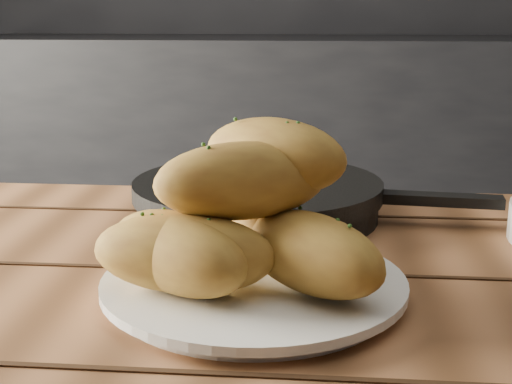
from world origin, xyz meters
name	(u,v)px	position (x,y,z in m)	size (l,w,h in m)	color
counter	(357,164)	(0.00, 1.70, 0.45)	(2.80, 0.60, 0.90)	black
plate	(254,287)	(-0.19, -0.28, 0.76)	(0.27, 0.27, 0.02)	white
bread_rolls	(240,220)	(-0.20, -0.28, 0.82)	(0.27, 0.24, 0.14)	#B08731
skillet	(259,198)	(-0.21, -0.03, 0.77)	(0.44, 0.30, 0.05)	black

